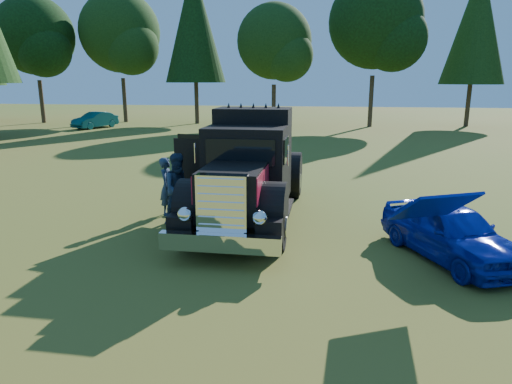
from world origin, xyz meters
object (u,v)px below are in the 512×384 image
object	(u,v)px
spectator_near	(167,186)
spectator_far	(180,189)
distant_teal_car	(95,120)
diamond_t_truck	(248,175)
hotrod_coupe	(450,231)

from	to	relation	value
spectator_near	spectator_far	bearing A→B (deg)	-142.26
spectator_far	distant_teal_car	size ratio (longest dim) A/B	0.49
diamond_t_truck	spectator_near	bearing A→B (deg)	174.16
diamond_t_truck	spectator_near	distance (m)	2.42
hotrod_coupe	spectator_near	distance (m)	7.46
spectator_near	spectator_far	world-z (taller)	spectator_far
diamond_t_truck	hotrod_coupe	distance (m)	5.19
spectator_far	distant_teal_car	bearing A→B (deg)	86.97
diamond_t_truck	spectator_far	distance (m)	1.85
distant_teal_car	hotrod_coupe	bearing A→B (deg)	-30.52
distant_teal_car	spectator_far	bearing A→B (deg)	-38.73
hotrod_coupe	spectator_far	distance (m)	6.66
hotrod_coupe	distant_teal_car	xyz separation A→B (m)	(-21.28, 24.74, 0.02)
diamond_t_truck	spectator_far	world-z (taller)	diamond_t_truck
spectator_far	distant_teal_car	world-z (taller)	spectator_far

